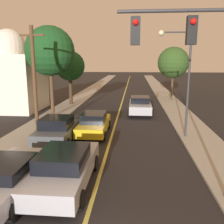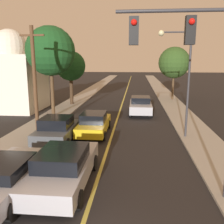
{
  "view_description": "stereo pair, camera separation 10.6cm",
  "coord_description": "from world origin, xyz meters",
  "px_view_note": "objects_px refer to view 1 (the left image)",
  "views": [
    {
      "loc": [
        1.45,
        -4.94,
        5.0
      ],
      "look_at": [
        0.0,
        11.21,
        1.6
      ],
      "focal_mm": 40.0,
      "sensor_mm": 36.0,
      "label": 1
    },
    {
      "loc": [
        1.55,
        -4.93,
        5.0
      ],
      "look_at": [
        0.0,
        11.21,
        1.6
      ],
      "focal_mm": 40.0,
      "sensor_mm": 36.0,
      "label": 2
    }
  ],
  "objects_px": {
    "car_near_lane_second": "(94,123)",
    "streetlamp_right": "(181,69)",
    "car_far_oncoming": "(140,105)",
    "domed_building_left": "(11,77)",
    "car_outer_lane_second": "(57,129)",
    "tree_left_near": "(70,66)",
    "utility_pole_left": "(34,79)",
    "tree_right_near": "(173,63)",
    "car_near_lane_front": "(65,167)",
    "car_outer_lane_front": "(7,176)",
    "tree_left_far": "(50,51)",
    "traffic_signal_mast": "(201,65)"
  },
  "relations": [
    {
      "from": "car_near_lane_second",
      "to": "tree_left_far",
      "type": "height_order",
      "value": "tree_left_far"
    },
    {
      "from": "domed_building_left",
      "to": "car_outer_lane_second",
      "type": "bearing_deg",
      "value": -51.79
    },
    {
      "from": "domed_building_left",
      "to": "car_near_lane_second",
      "type": "bearing_deg",
      "value": -38.83
    },
    {
      "from": "car_outer_lane_second",
      "to": "tree_right_near",
      "type": "bearing_deg",
      "value": 61.47
    },
    {
      "from": "car_near_lane_second",
      "to": "tree_left_near",
      "type": "relative_size",
      "value": 0.79
    },
    {
      "from": "car_outer_lane_front",
      "to": "traffic_signal_mast",
      "type": "distance_m",
      "value": 7.97
    },
    {
      "from": "car_far_oncoming",
      "to": "traffic_signal_mast",
      "type": "height_order",
      "value": "traffic_signal_mast"
    },
    {
      "from": "car_far_oncoming",
      "to": "utility_pole_left",
      "type": "bearing_deg",
      "value": 45.7
    },
    {
      "from": "car_near_lane_front",
      "to": "car_far_oncoming",
      "type": "xyz_separation_m",
      "value": [
        3.26,
        14.05,
        0.03
      ]
    },
    {
      "from": "car_far_oncoming",
      "to": "traffic_signal_mast",
      "type": "bearing_deg",
      "value": 96.34
    },
    {
      "from": "car_outer_lane_front",
      "to": "car_outer_lane_second",
      "type": "distance_m",
      "value": 6.22
    },
    {
      "from": "tree_left_near",
      "to": "tree_left_far",
      "type": "relative_size",
      "value": 0.76
    },
    {
      "from": "utility_pole_left",
      "to": "tree_right_near",
      "type": "distance_m",
      "value": 19.38
    },
    {
      "from": "car_near_lane_second",
      "to": "tree_left_near",
      "type": "bearing_deg",
      "value": 111.95
    },
    {
      "from": "traffic_signal_mast",
      "to": "streetlamp_right",
      "type": "height_order",
      "value": "traffic_signal_mast"
    },
    {
      "from": "streetlamp_right",
      "to": "traffic_signal_mast",
      "type": "bearing_deg",
      "value": -95.34
    },
    {
      "from": "utility_pole_left",
      "to": "car_far_oncoming",
      "type": "bearing_deg",
      "value": 45.7
    },
    {
      "from": "utility_pole_left",
      "to": "tree_left_near",
      "type": "height_order",
      "value": "utility_pole_left"
    },
    {
      "from": "car_far_oncoming",
      "to": "car_near_lane_second",
      "type": "bearing_deg",
      "value": 64.3
    },
    {
      "from": "traffic_signal_mast",
      "to": "domed_building_left",
      "type": "relative_size",
      "value": 0.84
    },
    {
      "from": "car_outer_lane_front",
      "to": "tree_left_near",
      "type": "height_order",
      "value": "tree_left_near"
    },
    {
      "from": "streetlamp_right",
      "to": "utility_pole_left",
      "type": "distance_m",
      "value": 9.4
    },
    {
      "from": "car_near_lane_front",
      "to": "car_far_oncoming",
      "type": "distance_m",
      "value": 14.42
    },
    {
      "from": "utility_pole_left",
      "to": "tree_left_far",
      "type": "bearing_deg",
      "value": 96.91
    },
    {
      "from": "utility_pole_left",
      "to": "tree_right_near",
      "type": "height_order",
      "value": "utility_pole_left"
    },
    {
      "from": "car_near_lane_front",
      "to": "domed_building_left",
      "type": "relative_size",
      "value": 0.64
    },
    {
      "from": "car_near_lane_front",
      "to": "car_far_oncoming",
      "type": "bearing_deg",
      "value": 76.93
    },
    {
      "from": "car_near_lane_front",
      "to": "utility_pole_left",
      "type": "height_order",
      "value": "utility_pole_left"
    },
    {
      "from": "utility_pole_left",
      "to": "tree_right_near",
      "type": "xyz_separation_m",
      "value": [
        11.21,
        15.78,
        0.88
      ]
    },
    {
      "from": "tree_left_near",
      "to": "domed_building_left",
      "type": "bearing_deg",
      "value": -148.18
    },
    {
      "from": "car_near_lane_front",
      "to": "tree_left_near",
      "type": "bearing_deg",
      "value": 103.56
    },
    {
      "from": "tree_left_near",
      "to": "car_far_oncoming",
      "type": "bearing_deg",
      "value": -28.01
    },
    {
      "from": "utility_pole_left",
      "to": "tree_left_near",
      "type": "bearing_deg",
      "value": 92.78
    },
    {
      "from": "tree_left_far",
      "to": "car_outer_lane_front",
      "type": "bearing_deg",
      "value": -79.08
    },
    {
      "from": "traffic_signal_mast",
      "to": "streetlamp_right",
      "type": "bearing_deg",
      "value": 84.66
    },
    {
      "from": "streetlamp_right",
      "to": "car_near_lane_second",
      "type": "bearing_deg",
      "value": 176.29
    },
    {
      "from": "car_outer_lane_front",
      "to": "car_near_lane_second",
      "type": "bearing_deg",
      "value": 76.43
    },
    {
      "from": "traffic_signal_mast",
      "to": "streetlamp_right",
      "type": "relative_size",
      "value": 1.0
    },
    {
      "from": "car_far_oncoming",
      "to": "tree_left_near",
      "type": "relative_size",
      "value": 0.81
    },
    {
      "from": "car_near_lane_second",
      "to": "car_far_oncoming",
      "type": "relative_size",
      "value": 0.98
    },
    {
      "from": "car_near_lane_second",
      "to": "streetlamp_right",
      "type": "xyz_separation_m",
      "value": [
        5.56,
        -0.36,
        3.71
      ]
    },
    {
      "from": "car_outer_lane_front",
      "to": "streetlamp_right",
      "type": "distance_m",
      "value": 11.44
    },
    {
      "from": "streetlamp_right",
      "to": "utility_pole_left",
      "type": "relative_size",
      "value": 0.95
    },
    {
      "from": "car_near_lane_second",
      "to": "traffic_signal_mast",
      "type": "distance_m",
      "value": 10.0
    },
    {
      "from": "utility_pole_left",
      "to": "car_outer_lane_front",
      "type": "bearing_deg",
      "value": -76.43
    },
    {
      "from": "car_near_lane_front",
      "to": "car_outer_lane_second",
      "type": "xyz_separation_m",
      "value": [
        -1.97,
        5.35,
        -0.01
      ]
    },
    {
      "from": "car_outer_lane_second",
      "to": "utility_pole_left",
      "type": "relative_size",
      "value": 0.6
    },
    {
      "from": "car_outer_lane_front",
      "to": "tree_left_far",
      "type": "relative_size",
      "value": 0.63
    },
    {
      "from": "car_outer_lane_front",
      "to": "streetlamp_right",
      "type": "height_order",
      "value": "streetlamp_right"
    },
    {
      "from": "car_outer_lane_front",
      "to": "traffic_signal_mast",
      "type": "bearing_deg",
      "value": 3.56
    }
  ]
}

